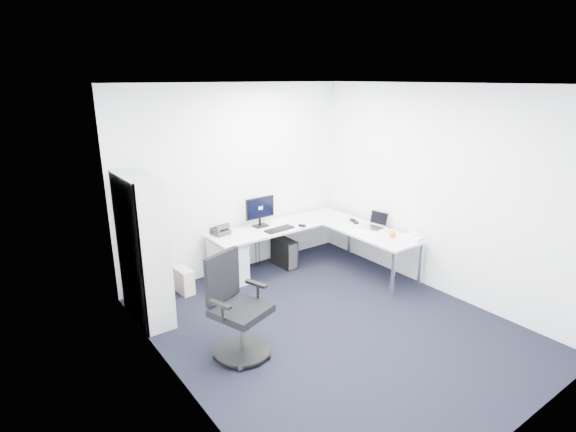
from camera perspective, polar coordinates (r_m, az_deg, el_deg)
ground at (r=5.39m, az=5.47°, el=-13.75°), size 4.20×4.20×0.00m
ceiling at (r=4.62m, az=6.45°, el=16.31°), size 4.20×4.20×0.00m
wall_back at (r=6.49m, az=-6.57°, el=4.52°), size 3.60×0.02×2.70m
wall_front at (r=3.67m, az=28.59°, el=-7.75°), size 3.60×0.02×2.70m
wall_left at (r=3.92m, az=-14.13°, el=-4.48°), size 0.02×4.20×2.70m
wall_right at (r=6.15m, az=18.53°, el=3.02°), size 0.02×4.20×2.70m
l_desk at (r=6.52m, az=1.03°, el=-4.64°), size 2.31×1.29×0.67m
drawer_pedestal at (r=6.34m, az=-7.62°, el=-5.77°), size 0.40×0.50×0.61m
bookshelf at (r=5.43m, az=-17.95°, el=-4.05°), size 0.34×0.87×1.75m
task_chair at (r=4.64m, az=-5.99°, el=-11.52°), size 0.77×0.77×1.09m
black_pc_tower at (r=6.84m, az=-0.47°, el=-4.68°), size 0.21×0.45×0.43m
beige_pc_tower at (r=6.22m, az=-13.16°, el=-7.96°), size 0.18×0.36×0.33m
power_strip at (r=7.23m, az=0.03°, el=-5.05°), size 0.40×0.11×0.04m
monitor at (r=6.52m, az=-3.53°, el=0.57°), size 0.48×0.16×0.45m
black_keyboard at (r=6.42m, az=-1.08°, el=-1.69°), size 0.46×0.20×0.02m
mouse at (r=6.56m, az=1.82°, el=-1.21°), size 0.09×0.12×0.03m
desk_phone at (r=6.30m, az=-8.59°, el=-1.62°), size 0.25×0.25×0.15m
laptop at (r=6.57m, az=10.63°, el=-0.61°), size 0.36×0.35×0.22m
white_keyboard at (r=6.38m, az=9.71°, el=-2.10°), size 0.16×0.40×0.01m
headphones at (r=6.83m, az=8.41°, el=-0.56°), size 0.19×0.23×0.05m
orange_fruit at (r=6.29m, az=13.14°, el=-2.24°), size 0.09×0.09×0.09m
tissue_box at (r=6.17m, az=15.65°, el=-2.83°), size 0.14×0.26×0.09m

